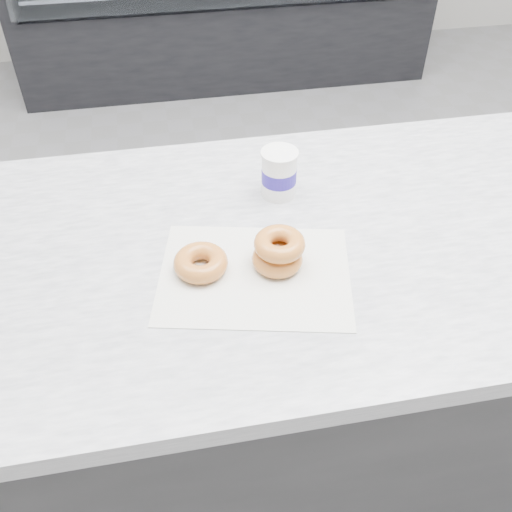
# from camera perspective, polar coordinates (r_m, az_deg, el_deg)

# --- Properties ---
(ground) EXTENTS (5.00, 5.00, 0.00)m
(ground) POSITION_cam_1_polar(r_m,az_deg,el_deg) (2.19, 4.84, -5.26)
(ground) COLOR gray
(ground) RESTS_ON ground
(counter) EXTENTS (3.06, 0.76, 0.90)m
(counter) POSITION_cam_1_polar(r_m,az_deg,el_deg) (1.48, 11.58, -10.42)
(counter) COLOR #333335
(counter) RESTS_ON ground
(wax_paper) EXTENTS (0.39, 0.33, 0.00)m
(wax_paper) POSITION_cam_1_polar(r_m,az_deg,el_deg) (1.02, -0.13, -1.86)
(wax_paper) COLOR silver
(wax_paper) RESTS_ON counter
(donut_single) EXTENTS (0.11, 0.11, 0.03)m
(donut_single) POSITION_cam_1_polar(r_m,az_deg,el_deg) (1.02, -5.55, -0.66)
(donut_single) COLOR orange
(donut_single) RESTS_ON wax_paper
(donut_stack) EXTENTS (0.13, 0.13, 0.06)m
(donut_stack) POSITION_cam_1_polar(r_m,az_deg,el_deg) (1.02, 2.25, 0.47)
(donut_stack) COLOR orange
(donut_stack) RESTS_ON wax_paper
(coffee_cup) EXTENTS (0.08, 0.08, 0.10)m
(coffee_cup) POSITION_cam_1_polar(r_m,az_deg,el_deg) (1.18, 2.32, 8.31)
(coffee_cup) COLOR white
(coffee_cup) RESTS_ON counter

